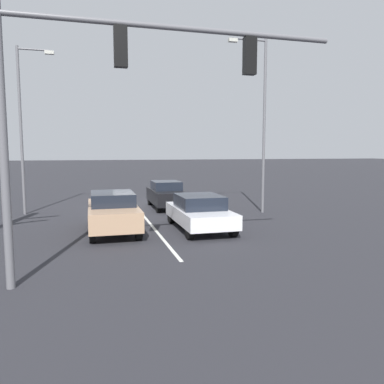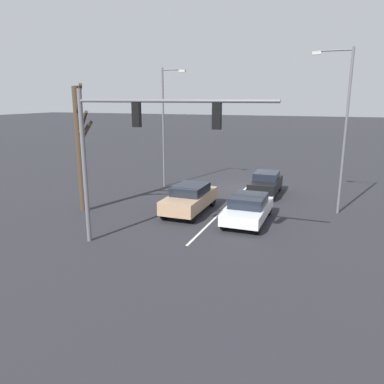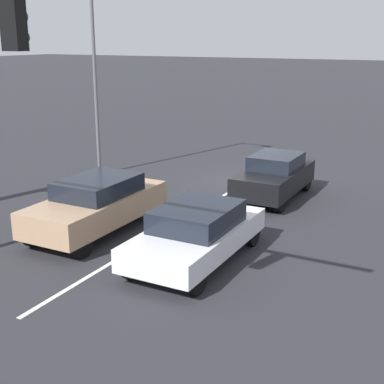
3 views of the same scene
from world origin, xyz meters
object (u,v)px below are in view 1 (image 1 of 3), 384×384
object	(u,v)px
car_black_leftlane_second	(167,194)
street_lamp_left_shoulder	(261,114)
car_tan_midlane_front	(113,211)
car_white_leftlane_front	(199,211)
street_lamp_right_shoulder	(24,120)
traffic_signal_gantry	(109,84)

from	to	relation	value
car_black_leftlane_second	street_lamp_left_shoulder	distance (m)	6.77
car_tan_midlane_front	car_black_leftlane_second	bearing A→B (deg)	-120.48
car_white_leftlane_front	car_black_leftlane_second	size ratio (longest dim) A/B	1.10
street_lamp_right_shoulder	street_lamp_left_shoulder	distance (m)	11.95
street_lamp_left_shoulder	car_black_leftlane_second	bearing A→B (deg)	-32.89
car_black_leftlane_second	street_lamp_right_shoulder	size ratio (longest dim) A/B	0.48
traffic_signal_gantry	street_lamp_left_shoulder	size ratio (longest dim) A/B	0.94
car_white_leftlane_front	car_black_leftlane_second	distance (m)	6.13
car_white_leftlane_front	street_lamp_left_shoulder	distance (m)	6.90
traffic_signal_gantry	street_lamp_left_shoulder	world-z (taller)	street_lamp_left_shoulder
car_white_leftlane_front	car_tan_midlane_front	size ratio (longest dim) A/B	0.96
car_white_leftlane_front	traffic_signal_gantry	xyz separation A→B (m)	(3.79, 5.25, 4.06)
car_tan_midlane_front	car_black_leftlane_second	distance (m)	6.53
car_black_leftlane_second	street_lamp_right_shoulder	distance (m)	8.30
car_black_leftlane_second	street_lamp_left_shoulder	world-z (taller)	street_lamp_left_shoulder
traffic_signal_gantry	street_lamp_right_shoulder	world-z (taller)	street_lamp_right_shoulder
car_white_leftlane_front	car_black_leftlane_second	bearing A→B (deg)	-88.53
car_tan_midlane_front	traffic_signal_gantry	world-z (taller)	traffic_signal_gantry
car_tan_midlane_front	street_lamp_right_shoulder	xyz separation A→B (m)	(3.96, -5.45, 3.95)
traffic_signal_gantry	car_black_leftlane_second	bearing A→B (deg)	-107.72
car_white_leftlane_front	street_lamp_left_shoulder	size ratio (longest dim) A/B	0.50
traffic_signal_gantry	car_white_leftlane_front	bearing A→B (deg)	-125.87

